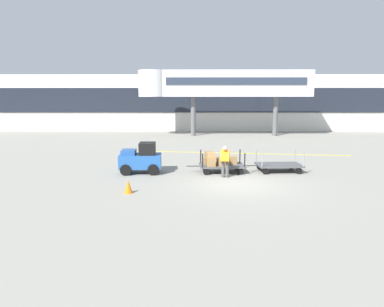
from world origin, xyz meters
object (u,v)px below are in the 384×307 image
object	(u,v)px
baggage_handler	(225,160)
safety_cone_near	(128,187)
baggage_cart_middle	(279,165)
baggage_tug	(141,159)
baggage_cart_lead	(219,162)

from	to	relation	value
baggage_handler	safety_cone_near	bearing A→B (deg)	-146.36
baggage_handler	baggage_cart_middle	bearing A→B (deg)	25.29
baggage_handler	safety_cone_near	xyz separation A→B (m)	(-4.15, -2.76, -0.59)
baggage_handler	safety_cone_near	size ratio (longest dim) A/B	2.84
baggage_cart_middle	baggage_handler	world-z (taller)	baggage_handler
baggage_handler	baggage_tug	bearing A→B (deg)	166.80
baggage_cart_lead	safety_cone_near	bearing A→B (deg)	-134.80
baggage_cart_lead	baggage_cart_middle	size ratio (longest dim) A/B	1.00
baggage_cart_middle	baggage_handler	bearing A→B (deg)	-154.71
safety_cone_near	baggage_handler	bearing A→B (deg)	33.64
baggage_tug	baggage_handler	world-z (taller)	baggage_tug
baggage_tug	baggage_cart_lead	world-z (taller)	baggage_tug
baggage_cart_middle	safety_cone_near	xyz separation A→B (m)	(-7.09, -4.15, -0.07)
baggage_tug	baggage_handler	distance (m)	4.32
baggage_cart_lead	safety_cone_near	world-z (taller)	baggage_cart_lead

